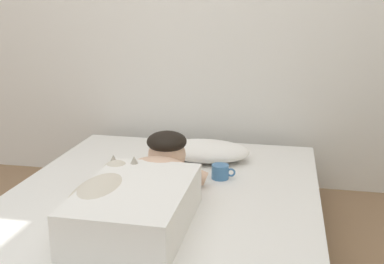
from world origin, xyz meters
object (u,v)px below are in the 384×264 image
pillow (205,151)px  cell_phone (182,199)px  coffee_cup (221,172)px  person_lying (146,190)px  bed (159,231)px  dog (103,200)px

pillow → cell_phone: size_ratio=3.71×
coffee_cup → pillow: bearing=115.5°
person_lying → coffee_cup: (0.26, 0.48, -0.07)m
bed → coffee_cup: (0.25, 0.32, 0.20)m
person_lying → bed: bearing=86.4°
coffee_cup → cell_phone: size_ratio=0.89×
bed → cell_phone: bearing=8.9°
bed → cell_phone: cell_phone is taller
bed → coffee_cup: coffee_cup is taller
person_lying → coffee_cup: 0.54m
bed → cell_phone: (0.11, 0.02, 0.17)m
cell_phone → person_lying: bearing=-125.4°
bed → person_lying: (-0.01, -0.15, 0.27)m
dog → bed: bearing=60.8°
person_lying → dog: 0.19m
pillow → person_lying: 0.77m
bed → person_lying: size_ratio=2.19×
pillow → bed: bearing=-100.5°
dog → coffee_cup: dog is taller
pillow → cell_phone: 0.59m
dog → pillow: bearing=73.2°
person_lying → pillow: bearing=80.8°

